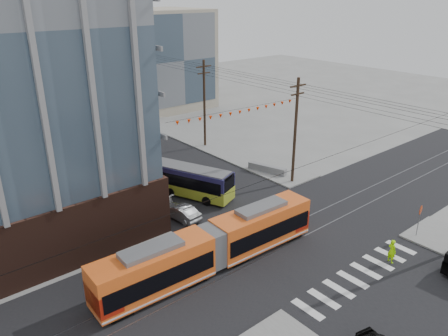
% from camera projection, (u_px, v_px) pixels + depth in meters
% --- Properties ---
extents(ground, '(160.00, 160.00, 0.00)m').
position_uv_depth(ground, '(325.00, 257.00, 33.06)').
color(ground, slate).
extents(bg_bldg_ne_near, '(14.00, 14.00, 16.00)m').
position_uv_depth(bg_bldg_ne_near, '(160.00, 59.00, 73.66)').
color(bg_bldg_ne_near, gray).
rests_on(bg_bldg_ne_near, ground).
extents(bg_bldg_ne_far, '(16.00, 16.00, 14.00)m').
position_uv_depth(bg_bldg_ne_far, '(116.00, 52.00, 89.44)').
color(bg_bldg_ne_far, '#8C99A5').
rests_on(bg_bldg_ne_far, ground).
extents(utility_pole_far, '(0.30, 0.30, 11.00)m').
position_uv_depth(utility_pole_far, '(100.00, 72.00, 75.84)').
color(utility_pole_far, black).
rests_on(utility_pole_far, ground).
extents(streetcar, '(17.92, 3.13, 3.44)m').
position_uv_depth(streetcar, '(212.00, 247.00, 31.15)').
color(streetcar, orange).
rests_on(streetcar, ground).
extents(city_bus, '(6.24, 10.91, 3.07)m').
position_uv_depth(city_bus, '(181.00, 179.00, 42.91)').
color(city_bus, '#201D4A').
rests_on(city_bus, ground).
extents(parked_car_silver, '(1.92, 4.20, 1.33)m').
position_uv_depth(parked_car_silver, '(181.00, 212.00, 38.35)').
color(parked_car_silver, '#939598').
rests_on(parked_car_silver, ground).
extents(parked_car_white, '(3.36, 5.13, 1.38)m').
position_uv_depth(parked_car_white, '(149.00, 198.00, 40.85)').
color(parked_car_white, silver).
rests_on(parked_car_white, ground).
extents(parked_car_grey, '(3.81, 5.70, 1.45)m').
position_uv_depth(parked_car_grey, '(120.00, 177.00, 45.41)').
color(parked_car_grey, slate).
rests_on(parked_car_grey, ground).
extents(pedestrian, '(0.59, 0.77, 1.88)m').
position_uv_depth(pedestrian, '(392.00, 251.00, 32.10)').
color(pedestrian, '#9FFE02').
rests_on(pedestrian, ground).
extents(stop_sign, '(0.97, 0.97, 2.66)m').
position_uv_depth(stop_sign, '(418.00, 222.00, 35.28)').
color(stop_sign, '#9A2100').
rests_on(stop_sign, ground).
extents(jersey_barrier, '(2.25, 4.56, 0.89)m').
position_uv_depth(jersey_barrier, '(267.00, 169.00, 48.13)').
color(jersey_barrier, slate).
rests_on(jersey_barrier, ground).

